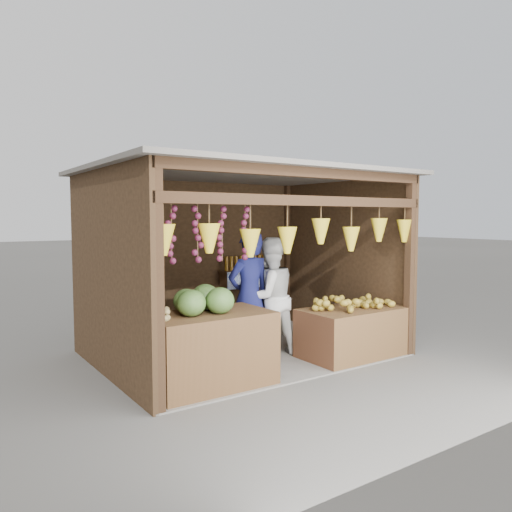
# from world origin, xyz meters

# --- Properties ---
(ground) EXTENTS (80.00, 80.00, 0.00)m
(ground) POSITION_xyz_m (0.00, 0.00, 0.00)
(ground) COLOR #514F49
(ground) RESTS_ON ground
(stall_structure) EXTENTS (4.30, 3.30, 2.66)m
(stall_structure) POSITION_xyz_m (-0.03, -0.04, 1.67)
(stall_structure) COLOR slate
(stall_structure) RESTS_ON ground
(back_shelf) EXTENTS (1.25, 0.32, 1.32)m
(back_shelf) POSITION_xyz_m (1.05, 1.28, 0.87)
(back_shelf) COLOR #382314
(back_shelf) RESTS_ON ground
(counter_left) EXTENTS (1.46, 0.85, 0.88)m
(counter_left) POSITION_xyz_m (-1.12, -1.02, 0.44)
(counter_left) COLOR #4C3219
(counter_left) RESTS_ON ground
(counter_right) EXTENTS (1.53, 0.85, 0.70)m
(counter_right) POSITION_xyz_m (1.21, -1.05, 0.35)
(counter_right) COLOR #532E1B
(counter_right) RESTS_ON ground
(stool) EXTENTS (0.34, 0.34, 0.32)m
(stool) POSITION_xyz_m (-1.80, 0.01, 0.16)
(stool) COLOR black
(stool) RESTS_ON ground
(man_standing) EXTENTS (0.66, 0.43, 1.81)m
(man_standing) POSITION_xyz_m (-0.14, -0.39, 0.90)
(man_standing) COLOR #131649
(man_standing) RESTS_ON ground
(woman_standing) EXTENTS (0.85, 0.67, 1.72)m
(woman_standing) POSITION_xyz_m (0.22, -0.37, 0.86)
(woman_standing) COLOR silver
(woman_standing) RESTS_ON ground
(vendor_seated) EXTENTS (0.57, 0.53, 0.98)m
(vendor_seated) POSITION_xyz_m (-1.80, 0.01, 0.81)
(vendor_seated) COLOR #552F22
(vendor_seated) RESTS_ON stool
(melon_pile) EXTENTS (1.00, 0.50, 0.32)m
(melon_pile) POSITION_xyz_m (-1.15, -0.98, 1.04)
(melon_pile) COLOR #1F4B14
(melon_pile) RESTS_ON counter_left
(tanfruit_pile) EXTENTS (0.34, 0.40, 0.13)m
(tanfruit_pile) POSITION_xyz_m (-1.75, -1.05, 0.95)
(tanfruit_pile) COLOR olive
(tanfruit_pile) RESTS_ON counter_left
(mango_pile) EXTENTS (1.40, 0.64, 0.22)m
(mango_pile) POSITION_xyz_m (1.21, -1.05, 0.81)
(mango_pile) COLOR #B15D17
(mango_pile) RESTS_ON counter_right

